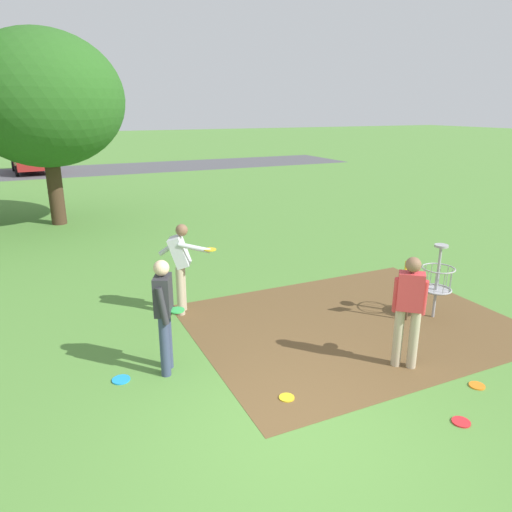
{
  "coord_description": "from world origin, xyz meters",
  "views": [
    {
      "loc": [
        -2.43,
        -4.08,
        3.7
      ],
      "look_at": [
        1.2,
        3.73,
        1.0
      ],
      "focal_mm": 33.27,
      "sensor_mm": 36.0,
      "label": 1
    }
  ],
  "objects_px": {
    "disc_golf_basket": "(434,279)",
    "tree_near_left": "(44,100)",
    "frisbee_far_right": "(461,422)",
    "parked_car_center_left": "(30,157)",
    "player_waiting_left": "(409,306)",
    "frisbee_by_tee": "(121,380)",
    "player_foreground_watching": "(164,310)",
    "player_throwing": "(181,263)",
    "frisbee_near_basket": "(477,386)",
    "frisbee_mid_grass": "(287,398)"
  },
  "relations": [
    {
      "from": "disc_golf_basket",
      "to": "tree_near_left",
      "type": "height_order",
      "value": "tree_near_left"
    },
    {
      "from": "frisbee_far_right",
      "to": "parked_car_center_left",
      "type": "xyz_separation_m",
      "value": [
        -4.46,
        28.02,
        0.91
      ]
    },
    {
      "from": "player_waiting_left",
      "to": "frisbee_far_right",
      "type": "distance_m",
      "value": 1.68
    },
    {
      "from": "frisbee_by_tee",
      "to": "player_foreground_watching",
      "type": "bearing_deg",
      "value": -2.88
    },
    {
      "from": "player_throwing",
      "to": "tree_near_left",
      "type": "xyz_separation_m",
      "value": [
        -1.67,
        8.68,
        2.95
      ]
    },
    {
      "from": "player_waiting_left",
      "to": "frisbee_near_basket",
      "type": "bearing_deg",
      "value": -57.17
    },
    {
      "from": "disc_golf_basket",
      "to": "frisbee_mid_grass",
      "type": "distance_m",
      "value": 3.87
    },
    {
      "from": "player_foreground_watching",
      "to": "frisbee_near_basket",
      "type": "distance_m",
      "value": 4.49
    },
    {
      "from": "player_waiting_left",
      "to": "frisbee_mid_grass",
      "type": "relative_size",
      "value": 8.21
    },
    {
      "from": "player_throwing",
      "to": "parked_car_center_left",
      "type": "relative_size",
      "value": 0.39
    },
    {
      "from": "disc_golf_basket",
      "to": "frisbee_by_tee",
      "type": "bearing_deg",
      "value": 177.52
    },
    {
      "from": "player_waiting_left",
      "to": "frisbee_mid_grass",
      "type": "bearing_deg",
      "value": 179.91
    },
    {
      "from": "tree_near_left",
      "to": "parked_car_center_left",
      "type": "xyz_separation_m",
      "value": [
        -0.65,
        14.69,
        -3.01
      ]
    },
    {
      "from": "player_foreground_watching",
      "to": "frisbee_mid_grass",
      "type": "xyz_separation_m",
      "value": [
        1.25,
        -1.35,
        -0.96
      ]
    },
    {
      "from": "player_throwing",
      "to": "player_foreground_watching",
      "type": "bearing_deg",
      "value": -112.75
    },
    {
      "from": "frisbee_near_basket",
      "to": "tree_near_left",
      "type": "relative_size",
      "value": 0.04
    },
    {
      "from": "tree_near_left",
      "to": "player_throwing",
      "type": "bearing_deg",
      "value": -79.1
    },
    {
      "from": "player_waiting_left",
      "to": "tree_near_left",
      "type": "bearing_deg",
      "value": 108.87
    },
    {
      "from": "player_waiting_left",
      "to": "frisbee_far_right",
      "type": "height_order",
      "value": "player_waiting_left"
    },
    {
      "from": "frisbee_by_tee",
      "to": "frisbee_mid_grass",
      "type": "distance_m",
      "value": 2.37
    },
    {
      "from": "frisbee_far_right",
      "to": "tree_near_left",
      "type": "relative_size",
      "value": 0.04
    },
    {
      "from": "frisbee_by_tee",
      "to": "frisbee_near_basket",
      "type": "bearing_deg",
      "value": -26.72
    },
    {
      "from": "player_throwing",
      "to": "player_waiting_left",
      "type": "relative_size",
      "value": 1.0
    },
    {
      "from": "frisbee_near_basket",
      "to": "disc_golf_basket",
      "type": "bearing_deg",
      "value": 61.42
    },
    {
      "from": "player_waiting_left",
      "to": "frisbee_by_tee",
      "type": "xyz_separation_m",
      "value": [
        -3.9,
        1.38,
        -0.96
      ]
    },
    {
      "from": "parked_car_center_left",
      "to": "frisbee_mid_grass",
      "type": "bearing_deg",
      "value": -84.09
    },
    {
      "from": "player_foreground_watching",
      "to": "player_waiting_left",
      "type": "relative_size",
      "value": 1.0
    },
    {
      "from": "player_throwing",
      "to": "frisbee_mid_grass",
      "type": "xyz_separation_m",
      "value": [
        0.44,
        -3.29,
        -0.98
      ]
    },
    {
      "from": "frisbee_by_tee",
      "to": "player_waiting_left",
      "type": "bearing_deg",
      "value": -19.5
    },
    {
      "from": "frisbee_near_basket",
      "to": "player_throwing",
      "type": "bearing_deg",
      "value": 125.63
    },
    {
      "from": "player_waiting_left",
      "to": "tree_near_left",
      "type": "height_order",
      "value": "tree_near_left"
    },
    {
      "from": "frisbee_near_basket",
      "to": "frisbee_far_right",
      "type": "height_order",
      "value": "same"
    },
    {
      "from": "player_foreground_watching",
      "to": "frisbee_near_basket",
      "type": "relative_size",
      "value": 7.99
    },
    {
      "from": "player_waiting_left",
      "to": "frisbee_by_tee",
      "type": "relative_size",
      "value": 6.71
    },
    {
      "from": "frisbee_far_right",
      "to": "tree_near_left",
      "type": "bearing_deg",
      "value": 105.97
    },
    {
      "from": "player_foreground_watching",
      "to": "player_throwing",
      "type": "height_order",
      "value": "same"
    },
    {
      "from": "player_throwing",
      "to": "parked_car_center_left",
      "type": "bearing_deg",
      "value": 95.67
    },
    {
      "from": "parked_car_center_left",
      "to": "player_foreground_watching",
      "type": "bearing_deg",
      "value": -86.59
    },
    {
      "from": "disc_golf_basket",
      "to": "player_waiting_left",
      "type": "height_order",
      "value": "player_waiting_left"
    },
    {
      "from": "disc_golf_basket",
      "to": "parked_car_center_left",
      "type": "distance_m",
      "value": 26.31
    },
    {
      "from": "tree_near_left",
      "to": "frisbee_mid_grass",
      "type": "bearing_deg",
      "value": -79.99
    },
    {
      "from": "tree_near_left",
      "to": "frisbee_by_tee",
      "type": "bearing_deg",
      "value": -88.98
    },
    {
      "from": "frisbee_far_right",
      "to": "parked_car_center_left",
      "type": "relative_size",
      "value": 0.05
    },
    {
      "from": "frisbee_near_basket",
      "to": "tree_near_left",
      "type": "xyz_separation_m",
      "value": [
        -4.65,
        12.83,
        3.92
      ]
    },
    {
      "from": "disc_golf_basket",
      "to": "frisbee_far_right",
      "type": "distance_m",
      "value": 3.24
    },
    {
      "from": "disc_golf_basket",
      "to": "player_waiting_left",
      "type": "bearing_deg",
      "value": -145.29
    },
    {
      "from": "frisbee_near_basket",
      "to": "frisbee_mid_grass",
      "type": "bearing_deg",
      "value": 161.15
    },
    {
      "from": "frisbee_near_basket",
      "to": "parked_car_center_left",
      "type": "distance_m",
      "value": 28.04
    },
    {
      "from": "player_foreground_watching",
      "to": "frisbee_far_right",
      "type": "relative_size",
      "value": 7.66
    },
    {
      "from": "player_waiting_left",
      "to": "parked_car_center_left",
      "type": "bearing_deg",
      "value": 100.08
    }
  ]
}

